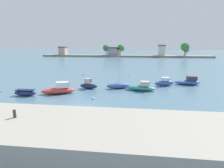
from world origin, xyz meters
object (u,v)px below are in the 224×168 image
Objects in this scene: mooring_bollard at (15,114)px; mooring_buoy_1 at (128,76)px; mooring_buoy_2 at (1,91)px; mooring_buoy_3 at (93,98)px; moored_boat_6 at (188,82)px; moored_boat_3 at (118,85)px; moored_boat_1 at (59,90)px; moored_boat_2 at (89,85)px; moored_boat_5 at (165,83)px; moored_boat_4 at (142,87)px; mooring_buoy_0 at (83,75)px; moored_boat_0 at (25,93)px.

mooring_buoy_1 is at bearing 76.95° from mooring_bollard.
mooring_buoy_1 is 27.34m from mooring_buoy_2.
mooring_bollard is at bearing -104.33° from mooring_buoy_3.
mooring_bollard is 0.13× the size of moored_boat_6.
mooring_bollard is at bearing -127.30° from moored_boat_3.
moored_boat_1 is 5.68m from moored_boat_2.
mooring_bollard is 2.50× the size of mooring_buoy_1.
moored_boat_5 is at bearing 24.39° from moored_boat_2.
mooring_buoy_1 is (10.69, 17.29, -0.53)m from moored_boat_1.
moored_boat_3 is at bearing 179.08° from moored_boat_5.
moored_boat_6 reaches higher than mooring_buoy_2.
moored_boat_5 is at bearing -50.38° from mooring_buoy_1.
moored_boat_4 is 13.74m from mooring_buoy_1.
moored_boat_2 is 0.80× the size of moored_boat_5.
mooring_buoy_0 is (-5.05, 14.35, -0.50)m from moored_boat_2.
moored_boat_5 is at bearing 51.81° from moored_boat_4.
moored_boat_5 is 29.78m from mooring_buoy_2.
moored_boat_1 is 18.44m from mooring_buoy_0.
moored_boat_2 is 14.85m from mooring_buoy_1.
moored_boat_1 is at bearing 157.78° from mooring_buoy_3.
mooring_buoy_3 is (-4.29, -19.90, 0.04)m from mooring_buoy_1.
moored_boat_6 reaches higher than mooring_buoy_1.
moored_boat_0 is 20.71m from mooring_buoy_0.
moored_boat_2 is 10.17× the size of mooring_buoy_0.
moored_boat_3 is at bearing 14.08° from mooring_buoy_2.
moored_boat_1 is 19.94m from moored_boat_5.
moored_boat_3 is 4.35m from moored_boat_4.
mooring_bollard is 34.88m from mooring_buoy_0.
mooring_buoy_3 is at bearing 75.67° from mooring_bollard.
mooring_bollard is 28.87m from moored_boat_5.
moored_boat_0 is 15.81m from moored_boat_3.
moored_boat_6 reaches higher than mooring_buoy_0.
moored_boat_4 reaches higher than mooring_buoy_2.
moored_boat_3 is at bearing 68.27° from mooring_buoy_3.
moored_boat_3 reaches higher than moored_boat_4.
moored_boat_3 reaches higher than moored_boat_6.
moored_boat_0 is 10.68m from moored_boat_2.
mooring_buoy_2 is (-14.43, -4.11, -0.54)m from moored_boat_2.
moored_boat_6 is (22.98, 10.05, -0.05)m from moored_boat_1.
mooring_buoy_1 is at bearing 63.78° from moored_boat_3.
moored_boat_2 reaches higher than mooring_buoy_3.
moored_boat_3 reaches higher than moored_boat_0.
mooring_buoy_3 is (16.83, -2.56, 0.04)m from mooring_buoy_2.
moored_boat_3 reaches higher than mooring_bollard.
moored_boat_3 is at bearing 4.47° from moored_boat_1.
moored_boat_5 is (18.14, 8.29, -0.01)m from moored_boat_1.
moored_boat_2 reaches higher than mooring_buoy_2.
mooring_buoy_0 is at bearing 159.61° from moored_boat_6.
mooring_buoy_3 is at bearing -159.12° from moored_boat_5.
mooring_buoy_3 is (7.46, -21.01, -0.00)m from mooring_buoy_0.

